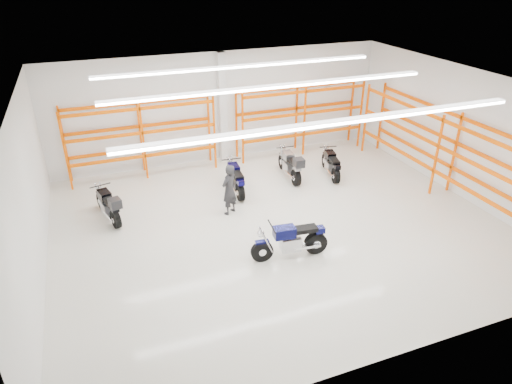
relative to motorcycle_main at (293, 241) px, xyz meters
name	(u,v)px	position (x,y,z in m)	size (l,w,h in m)	color
ground	(278,224)	(0.32, 1.80, -0.53)	(14.00, 14.00, 0.00)	beige
room_shell	(280,128)	(0.32, 1.82, 2.76)	(14.02, 12.02, 4.51)	white
motorcycle_main	(293,241)	(0.00, 0.00, 0.00)	(2.29, 0.76, 1.12)	black
motorcycle_back_a	(109,206)	(-4.74, 4.01, 0.01)	(0.89, 2.16, 1.12)	black
motorcycle_back_b	(236,180)	(-0.22, 4.48, -0.02)	(0.73, 2.21, 1.09)	black
motorcycle_back_c	(291,166)	(2.14, 4.78, 0.04)	(0.73, 2.30, 1.18)	black
motorcycle_back_d	(331,165)	(3.75, 4.46, -0.04)	(0.83, 2.08, 1.03)	black
standing_man	(229,190)	(-0.92, 3.07, 0.36)	(0.64, 0.42, 1.77)	black
structural_column	(223,108)	(0.32, 7.62, 1.72)	(0.32, 0.32, 4.50)	white
pallet_racking_back_left	(141,132)	(-3.08, 7.28, 1.26)	(5.67, 0.87, 3.00)	#FF5C00
pallet_racking_back_right	(301,113)	(3.72, 7.28, 1.26)	(5.67, 0.87, 3.00)	#FF5C00
pallet_racking_side	(447,146)	(6.80, 1.80, 1.29)	(0.87, 9.07, 3.00)	#FF5C00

